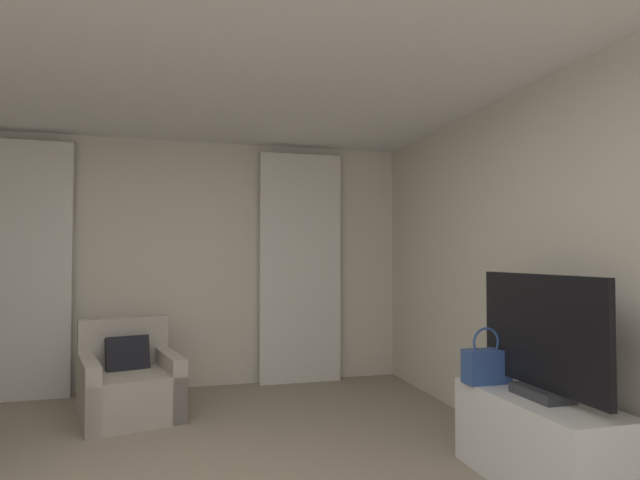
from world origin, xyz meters
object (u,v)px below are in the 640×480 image
object	(u,v)px
tv_console	(539,442)
armchair	(129,385)
tv_flatscreen	(541,339)
handbag_primary	(486,365)

from	to	relation	value
tv_console	armchair	bearing A→B (deg)	139.74
armchair	tv_console	size ratio (longest dim) A/B	0.90
armchair	tv_flatscreen	distance (m)	3.34
armchair	handbag_primary	xyz separation A→B (m)	(2.38, -1.74, 0.39)
tv_console	tv_flatscreen	distance (m)	0.62
armchair	tv_console	world-z (taller)	armchair
tv_console	handbag_primary	size ratio (longest dim) A/B	3.04
tv_console	handbag_primary	bearing A→B (deg)	106.63
armchair	handbag_primary	bearing A→B (deg)	-36.09
armchair	tv_console	xyz separation A→B (m)	(2.49, -2.11, 0.00)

